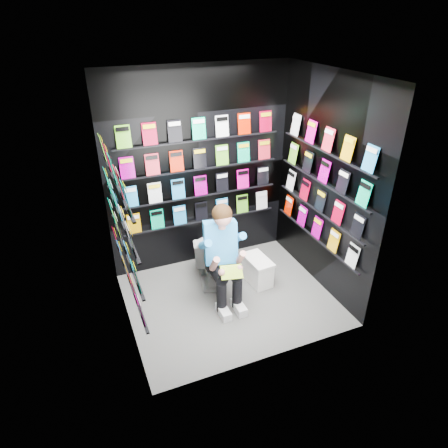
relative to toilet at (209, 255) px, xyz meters
name	(u,v)px	position (x,y,z in m)	size (l,w,h in m)	color
floor	(230,299)	(0.08, -0.49, -0.37)	(2.40, 2.40, 0.00)	#585856
ceiling	(232,75)	(0.08, -0.49, 2.23)	(2.40, 2.40, 0.00)	white
wall_back	(199,172)	(0.08, 0.51, 0.93)	(2.40, 0.04, 2.60)	black
wall_front	(276,249)	(0.08, -1.49, 0.93)	(2.40, 0.04, 2.60)	black
wall_left	(117,223)	(-1.12, -0.49, 0.93)	(0.04, 2.00, 2.60)	black
wall_right	(325,186)	(1.28, -0.49, 0.93)	(0.04, 2.00, 2.60)	black
comics_back	(200,172)	(0.08, 0.48, 0.94)	(2.10, 0.06, 1.37)	red
comics_left	(120,222)	(-1.09, -0.49, 0.94)	(0.06, 1.70, 1.37)	red
comics_right	(322,186)	(1.25, -0.49, 0.94)	(0.06, 1.70, 1.37)	red
toilet	(209,255)	(0.00, 0.00, 0.00)	(0.42, 0.75, 0.73)	white
longbox	(257,271)	(0.55, -0.30, -0.21)	(0.23, 0.42, 0.32)	white
longbox_lid	(258,260)	(0.55, -0.30, -0.04)	(0.25, 0.44, 0.03)	white
reader	(220,243)	(0.00, -0.38, 0.39)	(0.51, 0.74, 1.37)	#2C87D5
held_comic	(232,272)	(0.00, -0.73, 0.21)	(0.24, 0.01, 0.17)	green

